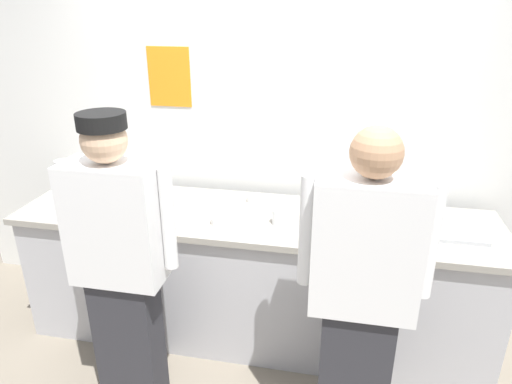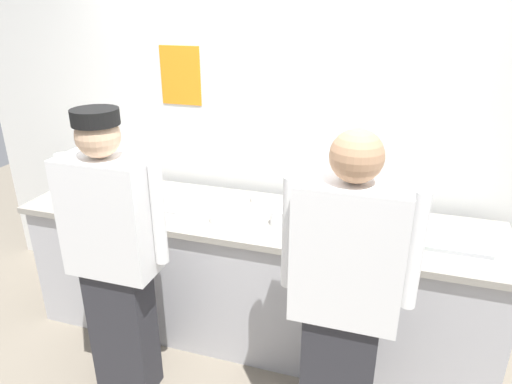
# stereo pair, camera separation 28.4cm
# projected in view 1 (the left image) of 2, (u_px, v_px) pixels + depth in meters

# --- Properties ---
(ground_plane) EXTENTS (9.00, 9.00, 0.00)m
(ground_plane) POSITION_uv_depth(u_px,v_px,m) (242.00, 370.00, 2.93)
(ground_plane) COLOR slate
(wall_back) EXTENTS (4.80, 0.11, 2.84)m
(wall_back) POSITION_uv_depth(u_px,v_px,m) (268.00, 119.00, 3.19)
(wall_back) COLOR silver
(wall_back) RESTS_ON ground
(prep_counter) EXTENTS (3.06, 0.74, 0.91)m
(prep_counter) POSITION_uv_depth(u_px,v_px,m) (254.00, 276.00, 3.10)
(prep_counter) COLOR #B2B2B7
(prep_counter) RESTS_ON ground
(chef_near_left) EXTENTS (0.61, 0.24, 1.70)m
(chef_near_left) POSITION_uv_depth(u_px,v_px,m) (120.00, 262.00, 2.41)
(chef_near_left) COLOR #2D2D33
(chef_near_left) RESTS_ON ground
(chef_center) EXTENTS (0.62, 0.24, 1.71)m
(chef_center) POSITION_uv_depth(u_px,v_px,m) (362.00, 293.00, 2.16)
(chef_center) COLOR #2D2D33
(chef_center) RESTS_ON ground
(plate_stack_front) EXTENTS (0.22, 0.22, 0.08)m
(plate_stack_front) POSITION_uv_depth(u_px,v_px,m) (94.00, 204.00, 2.98)
(plate_stack_front) COLOR white
(plate_stack_front) RESTS_ON prep_counter
(mixing_bowl_steel) EXTENTS (0.38, 0.38, 0.13)m
(mixing_bowl_steel) POSITION_uv_depth(u_px,v_px,m) (343.00, 216.00, 2.76)
(mixing_bowl_steel) COLOR #B7BABF
(mixing_bowl_steel) RESTS_ON prep_counter
(sheet_tray) EXTENTS (0.45, 0.35, 0.02)m
(sheet_tray) POSITION_uv_depth(u_px,v_px,m) (443.00, 228.00, 2.74)
(sheet_tray) COLOR #B7BABF
(sheet_tray) RESTS_ON prep_counter
(squeeze_bottle_primary) EXTENTS (0.06, 0.06, 0.20)m
(squeeze_bottle_primary) POSITION_uv_depth(u_px,v_px,m) (415.00, 229.00, 2.54)
(squeeze_bottle_primary) COLOR #56A333
(squeeze_bottle_primary) RESTS_ON prep_counter
(ramekin_green_sauce) EXTENTS (0.10, 0.10, 0.04)m
(ramekin_green_sauce) POSITION_uv_depth(u_px,v_px,m) (254.00, 198.00, 3.12)
(ramekin_green_sauce) COLOR white
(ramekin_green_sauce) RESTS_ON prep_counter
(ramekin_yellow_sauce) EXTENTS (0.10, 0.10, 0.04)m
(ramekin_yellow_sauce) POSITION_uv_depth(u_px,v_px,m) (219.00, 220.00, 2.81)
(ramekin_yellow_sauce) COLOR white
(ramekin_yellow_sauce) RESTS_ON prep_counter
(ramekin_red_sauce) EXTENTS (0.09, 0.09, 0.04)m
(ramekin_red_sauce) POSITION_uv_depth(u_px,v_px,m) (137.00, 203.00, 3.04)
(ramekin_red_sauce) COLOR white
(ramekin_red_sauce) RESTS_ON prep_counter
(deli_cup) EXTENTS (0.09, 0.09, 0.09)m
(deli_cup) POSITION_uv_depth(u_px,v_px,m) (280.00, 217.00, 2.80)
(deli_cup) COLOR white
(deli_cup) RESTS_ON prep_counter
(chefs_knife) EXTENTS (0.28, 0.03, 0.02)m
(chefs_knife) POSITION_uv_depth(u_px,v_px,m) (153.00, 214.00, 2.93)
(chefs_knife) COLOR #B7BABF
(chefs_knife) RESTS_ON prep_counter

